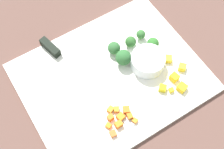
{
  "coord_description": "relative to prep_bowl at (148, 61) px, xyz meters",
  "views": [
    {
      "loc": [
        -0.22,
        -0.35,
        0.78
      ],
      "look_at": [
        0.0,
        0.0,
        0.02
      ],
      "focal_mm": 50.54,
      "sensor_mm": 36.0,
      "label": 1
    }
  ],
  "objects": [
    {
      "name": "carrot_dice_0",
      "position": [
        -0.19,
        -0.1,
        -0.01
      ],
      "size": [
        0.02,
        0.02,
        0.01
      ],
      "primitive_type": "cube",
      "rotation": [
        0.0,
        0.0,
        2.02
      ],
      "color": "orange",
      "rests_on": "cutting_board"
    },
    {
      "name": "chef_knife",
      "position": [
        -0.19,
        0.12,
        -0.01
      ],
      "size": [
        0.11,
        0.36,
        0.02
      ],
      "rotation": [
        0.0,
        0.0,
        4.95
      ],
      "color": "silver",
      "rests_on": "cutting_board"
    },
    {
      "name": "broccoli_floret_1",
      "position": [
        -0.06,
        0.09,
        0.0
      ],
      "size": [
        0.04,
        0.04,
        0.04
      ],
      "color": "#8EAE69",
      "rests_on": "cutting_board"
    },
    {
      "name": "pepper_dice_0",
      "position": [
        -0.01,
        -0.08,
        -0.01
      ],
      "size": [
        0.03,
        0.03,
        0.02
      ],
      "primitive_type": "cube",
      "rotation": [
        0.0,
        0.0,
        2.29
      ],
      "color": "yellow",
      "rests_on": "cutting_board"
    },
    {
      "name": "carrot_dice_7",
      "position": [
        -0.19,
        -0.12,
        -0.01
      ],
      "size": [
        0.02,
        0.02,
        0.01
      ],
      "primitive_type": "cube",
      "rotation": [
        0.0,
        0.0,
        3.03
      ],
      "color": "orange",
      "rests_on": "cutting_board"
    },
    {
      "name": "pepper_dice_2",
      "position": [
        0.06,
        -0.02,
        -0.01
      ],
      "size": [
        0.03,
        0.03,
        0.02
      ],
      "primitive_type": "cube",
      "rotation": [
        0.0,
        0.0,
        0.95
      ],
      "color": "yellow",
      "rests_on": "cutting_board"
    },
    {
      "name": "pepper_dice_5",
      "position": [
        0.04,
        -0.11,
        -0.01
      ],
      "size": [
        0.03,
        0.03,
        0.02
      ],
      "primitive_type": "cube",
      "rotation": [
        0.0,
        0.0,
        1.87
      ],
      "color": "yellow",
      "rests_on": "cutting_board"
    },
    {
      "name": "carrot_dice_4",
      "position": [
        -0.13,
        -0.1,
        -0.01
      ],
      "size": [
        0.02,
        0.02,
        0.01
      ],
      "primitive_type": "cube",
      "rotation": [
        0.0,
        0.0,
        2.95
      ],
      "color": "orange",
      "rests_on": "cutting_board"
    },
    {
      "name": "prep_bowl",
      "position": [
        0.0,
        0.0,
        0.0
      ],
      "size": [
        0.09,
        0.09,
        0.04
      ],
      "primitive_type": "cylinder",
      "color": "white",
      "rests_on": "cutting_board"
    },
    {
      "name": "pepper_dice_3",
      "position": [
        0.04,
        -0.08,
        -0.01
      ],
      "size": [
        0.02,
        0.03,
        0.02
      ],
      "primitive_type": "cube",
      "rotation": [
        0.0,
        0.0,
        1.78
      ],
      "color": "yellow",
      "rests_on": "cutting_board"
    },
    {
      "name": "ground_plane",
      "position": [
        -0.1,
        0.02,
        -0.03
      ],
      "size": [
        4.0,
        4.0,
        0.0
      ],
      "primitive_type": "plane",
      "color": "brown"
    },
    {
      "name": "pepper_dice_4",
      "position": [
        0.01,
        -0.1,
        -0.01
      ],
      "size": [
        0.01,
        0.01,
        0.01
      ],
      "primitive_type": "cube",
      "rotation": [
        0.0,
        0.0,
        2.93
      ],
      "color": "yellow",
      "rests_on": "cutting_board"
    },
    {
      "name": "carrot_dice_2",
      "position": [
        -0.16,
        -0.06,
        -0.01
      ],
      "size": [
        0.02,
        0.02,
        0.01
      ],
      "primitive_type": "cube",
      "rotation": [
        0.0,
        0.0,
        1.93
      ],
      "color": "orange",
      "rests_on": "cutting_board"
    },
    {
      "name": "carrot_dice_9",
      "position": [
        -0.15,
        -0.09,
        -0.01
      ],
      "size": [
        0.02,
        0.02,
        0.01
      ],
      "primitive_type": "cube",
      "rotation": [
        0.0,
        0.0,
        0.21
      ],
      "color": "orange",
      "rests_on": "cutting_board"
    },
    {
      "name": "cutting_board",
      "position": [
        -0.1,
        0.02,
        -0.03
      ],
      "size": [
        0.48,
        0.39,
        0.01
      ],
      "primitive_type": "cube",
      "color": "white",
      "rests_on": "ground_plane"
    },
    {
      "name": "carrot_dice_5",
      "position": [
        -0.12,
        -0.12,
        -0.02
      ],
      "size": [
        0.02,
        0.02,
        0.01
      ],
      "primitive_type": "cube",
      "rotation": [
        0.0,
        0.0,
        0.4
      ],
      "color": "orange",
      "rests_on": "cutting_board"
    },
    {
      "name": "broccoli_floret_4",
      "position": [
        0.05,
        0.04,
        -0.0
      ],
      "size": [
        0.03,
        0.03,
        0.04
      ],
      "color": "#8EC055",
      "rests_on": "cutting_board"
    },
    {
      "name": "carrot_dice_3",
      "position": [
        -0.17,
        -0.08,
        -0.01
      ],
      "size": [
        0.02,
        0.02,
        0.02
      ],
      "primitive_type": "cube",
      "rotation": [
        0.0,
        0.0,
        1.71
      ],
      "color": "orange",
      "rests_on": "cutting_board"
    },
    {
      "name": "pepper_dice_1",
      "position": [
        0.07,
        -0.06,
        -0.01
      ],
      "size": [
        0.03,
        0.03,
        0.02
      ],
      "primitive_type": "cube",
      "rotation": [
        0.0,
        0.0,
        0.72
      ],
      "color": "yellow",
      "rests_on": "cutting_board"
    },
    {
      "name": "carrot_dice_8",
      "position": [
        -0.13,
        -0.09,
        -0.01
      ],
      "size": [
        0.02,
        0.02,
        0.02
      ],
      "primitive_type": "cube",
      "rotation": [
        0.0,
        0.0,
        1.11
      ],
      "color": "orange",
      "rests_on": "cutting_board"
    },
    {
      "name": "broccoli_floret_2",
      "position": [
        0.04,
        0.09,
        -0.0
      ],
      "size": [
        0.03,
        0.03,
        0.03
      ],
      "color": "#85B35B",
      "rests_on": "cutting_board"
    },
    {
      "name": "carrot_dice_6",
      "position": [
        -0.16,
        -0.11,
        -0.01
      ],
      "size": [
        0.02,
        0.02,
        0.02
      ],
      "primitive_type": "cube",
      "rotation": [
        0.0,
        0.0,
        0.03
      ],
      "color": "orange",
      "rests_on": "cutting_board"
    },
    {
      "name": "broccoli_floret_0",
      "position": [
        -0.05,
        0.04,
        0.01
      ],
      "size": [
        0.04,
        0.04,
        0.05
      ],
      "color": "#8DAE69",
      "rests_on": "cutting_board"
    },
    {
      "name": "carrot_dice_1",
      "position": [
        -0.15,
        -0.07,
        -0.01
      ],
      "size": [
        0.02,
        0.02,
        0.01
      ],
      "primitive_type": "cube",
      "rotation": [
        0.0,
        0.0,
        1.02
      ],
      "color": "orange",
      "rests_on": "cutting_board"
    },
    {
      "name": "broccoli_floret_3",
      "position": [
        -0.0,
        0.08,
        -0.0
      ],
      "size": [
        0.03,
        0.03,
        0.03
      ],
      "color": "#7FB760",
      "rests_on": "cutting_board"
    }
  ]
}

